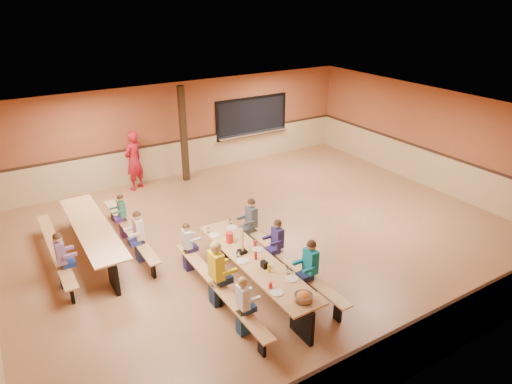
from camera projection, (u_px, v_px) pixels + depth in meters
ground at (266, 236)px, 11.32m from camera, size 12.00×12.00×0.00m
room_envelope at (266, 211)px, 11.04m from camera, size 12.04×10.04×3.02m
kitchen_pass_through at (252, 118)px, 15.81m from camera, size 2.78×0.28×1.38m
structural_post at (184, 135)px, 14.03m from camera, size 0.18×0.18×3.00m
cafeteria_table_main at (255, 269)px, 9.05m from camera, size 1.91×3.70×0.74m
cafeteria_table_second at (93, 234)px, 10.33m from camera, size 1.91×3.70×0.74m
seated_child_white_left at (243, 306)px, 7.91m from camera, size 0.34×0.28×1.15m
seated_adult_yellow at (217, 274)px, 8.64m from camera, size 0.44×0.36×1.35m
seated_child_grey_left at (188, 247)px, 9.76m from camera, size 0.32×0.26×1.12m
seated_child_teal_right at (310, 269)px, 8.86m from camera, size 0.39×0.32×1.25m
seated_child_navy_right at (277, 245)px, 9.77m from camera, size 0.36×0.29×1.18m
seated_child_char_right at (251, 224)px, 10.59m from camera, size 0.38×0.31×1.24m
seated_child_purple_sec at (62, 260)px, 9.19m from camera, size 0.37×0.30×1.21m
seated_child_green_sec at (123, 216)px, 11.09m from camera, size 0.32×0.26×1.11m
seated_child_tan_sec at (139, 236)px, 10.08m from camera, size 0.37×0.30×1.20m
standing_woman at (134, 161)px, 13.63m from camera, size 0.79×0.72×1.82m
punch_pitcher at (230, 238)px, 9.55m from camera, size 0.16×0.16×0.22m
chip_bowl at (304, 297)px, 7.77m from camera, size 0.32×0.32×0.15m
napkin_dispenser at (264, 265)px, 8.70m from camera, size 0.10×0.14×0.13m
condiment_mustard at (269, 268)px, 8.54m from camera, size 0.06×0.06×0.17m
condiment_ketchup at (256, 255)px, 8.95m from camera, size 0.06×0.06×0.17m
table_paddle at (242, 247)px, 9.15m from camera, size 0.16×0.16×0.56m
place_settings at (255, 258)px, 8.94m from camera, size 0.65×3.30×0.11m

